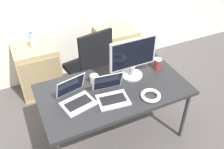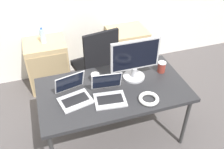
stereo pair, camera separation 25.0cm
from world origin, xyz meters
TOP-DOWN VIEW (x-y plane):
  - ground_plane at (0.00, 0.00)m, footprint 14.00×14.00m
  - desk at (0.00, 0.00)m, footprint 1.53×0.83m
  - office_chair at (0.00, 0.75)m, footprint 0.56×0.59m
  - cabinet_left at (-0.59, 1.19)m, footprint 0.55×0.47m
  - cabinet_right at (0.60, 1.19)m, footprint 0.55×0.47m
  - water_bottle at (-0.59, 1.19)m, footprint 0.07×0.07m
  - laptop_left at (-0.41, -0.02)m, footprint 0.35×0.36m
  - laptop_right at (-0.08, -0.12)m, footprint 0.33×0.34m
  - monitor at (0.27, 0.11)m, footprint 0.52×0.24m
  - coffee_cup_white at (-0.14, 0.18)m, footprint 0.09×0.09m
  - coffee_cup_brown at (0.60, 0.11)m, footprint 0.09×0.09m
  - cable_coil at (0.27, -0.27)m, footprint 0.20×0.20m

SIDE VIEW (x-z plane):
  - ground_plane at x=0.00m, z-range 0.00..0.00m
  - cabinet_left at x=-0.59m, z-range 0.00..0.71m
  - cabinet_right at x=0.60m, z-range 0.00..0.71m
  - office_chair at x=0.00m, z-range -0.13..0.94m
  - desk at x=0.00m, z-range 0.31..1.03m
  - cable_coil at x=0.27m, z-range 0.72..0.75m
  - coffee_cup_white at x=-0.14m, z-range 0.72..0.80m
  - laptop_right at x=-0.08m, z-range 0.65..0.88m
  - laptop_left at x=-0.41m, z-range 0.65..0.89m
  - coffee_cup_brown at x=0.60m, z-range 0.72..0.84m
  - water_bottle at x=-0.59m, z-range 0.70..0.92m
  - monitor at x=0.27m, z-range 0.72..1.18m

